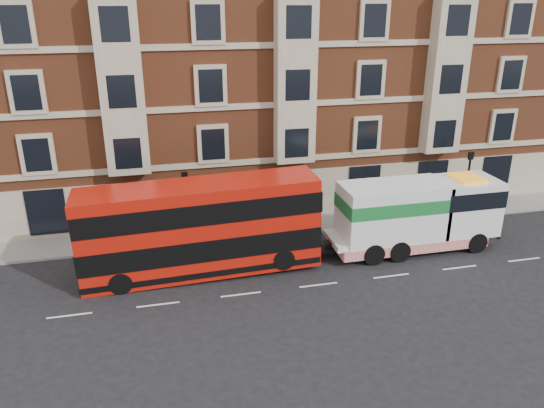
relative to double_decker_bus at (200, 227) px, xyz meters
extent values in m
plane|color=black|center=(5.58, -2.72, -2.62)|extent=(120.00, 120.00, 0.00)
cube|color=slate|center=(5.58, 4.78, -2.54)|extent=(90.00, 3.00, 0.15)
cube|color=brown|center=(6.08, 12.28, 6.38)|extent=(45.00, 12.00, 18.00)
cylinder|color=black|center=(-0.42, 3.48, -0.47)|extent=(0.14, 0.14, 4.00)
cube|color=black|center=(-0.42, 3.48, 1.63)|extent=(0.35, 0.15, 0.50)
cylinder|color=black|center=(17.58, 3.48, -0.47)|extent=(0.14, 0.14, 4.00)
cube|color=black|center=(17.58, 3.48, 1.63)|extent=(0.35, 0.15, 0.50)
cube|color=#BC150A|center=(0.00, 0.00, -0.07)|extent=(12.17, 2.72, 4.78)
cube|color=black|center=(0.00, 0.00, -0.77)|extent=(12.21, 2.78, 1.14)
cube|color=black|center=(0.00, 0.00, 1.18)|extent=(12.21, 2.78, 1.09)
cylinder|color=black|center=(-4.13, -1.23, -2.05)|extent=(1.13, 0.35, 1.13)
cylinder|color=black|center=(-4.13, 1.23, -2.05)|extent=(1.13, 0.35, 1.13)
cylinder|color=black|center=(4.13, -1.23, -1.73)|extent=(1.13, 0.35, 1.13)
cylinder|color=black|center=(4.13, 1.23, -1.73)|extent=(1.13, 0.35, 1.13)
cube|color=white|center=(12.00, 0.00, -1.59)|extent=(9.78, 2.50, 0.33)
cube|color=white|center=(15.15, 0.00, -0.17)|extent=(3.48, 2.72, 3.15)
cube|color=white|center=(10.70, 0.00, -0.12)|extent=(5.87, 2.72, 3.15)
cube|color=#186F2D|center=(10.70, 0.00, 0.42)|extent=(5.92, 2.76, 0.76)
cube|color=red|center=(11.78, 0.00, -1.97)|extent=(8.69, 2.78, 0.60)
cylinder|color=black|center=(15.48, -1.23, -2.02)|extent=(1.20, 0.38, 1.20)
cylinder|color=black|center=(15.48, 1.23, -2.02)|extent=(1.20, 0.38, 1.20)
cylinder|color=black|center=(10.70, -1.23, -2.02)|extent=(1.20, 0.43, 1.20)
cylinder|color=black|center=(10.70, 1.23, -2.02)|extent=(1.20, 0.43, 1.20)
cylinder|color=black|center=(9.17, -1.23, -2.02)|extent=(1.20, 0.43, 1.20)
cylinder|color=black|center=(9.17, 1.23, -2.02)|extent=(1.20, 0.43, 1.20)
imported|color=#221C38|center=(-4.14, 3.43, -1.64)|extent=(0.60, 0.40, 1.65)
camera|label=1|loc=(-2.14, -25.06, 11.07)|focal=35.00mm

